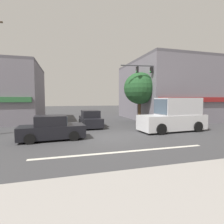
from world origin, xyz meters
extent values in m
plane|color=#3D3D3F|center=(0.00, 0.00, 0.00)|extent=(120.00, 120.00, 0.00)
cube|color=silver|center=(0.00, -3.50, 0.00)|extent=(9.00, 0.24, 0.01)
cube|color=#9E9993|center=(0.00, -8.50, 0.08)|extent=(40.00, 5.00, 0.16)
cube|color=slate|center=(10.96, 9.61, 3.64)|extent=(10.22, 11.79, 7.28)
cube|color=maroon|center=(10.96, 3.62, 2.60)|extent=(9.71, 0.24, 0.50)
cube|color=#57545B|center=(10.96, 9.61, 7.43)|extent=(10.22, 11.79, 0.30)
cylinder|color=#4C3823|center=(5.12, 5.97, 1.27)|extent=(0.32, 0.32, 2.54)
sphere|color=#235128|center=(5.12, 5.97, 3.82)|extent=(3.42, 3.42, 3.42)
cylinder|color=#47474C|center=(7.30, 4.11, 3.10)|extent=(0.18, 0.18, 6.20)
cylinder|color=#47474C|center=(4.92, 4.45, 5.95)|extent=(4.77, 0.80, 0.12)
cube|color=black|center=(5.64, 4.34, 5.55)|extent=(0.23, 0.27, 0.60)
sphere|color=black|center=(5.52, 4.36, 5.73)|extent=(0.12, 0.12, 0.12)
sphere|color=black|center=(5.52, 4.36, 5.55)|extent=(0.12, 0.12, 0.12)
sphere|color=green|center=(5.52, 4.36, 5.37)|extent=(0.12, 0.12, 0.12)
cube|color=black|center=(4.21, 4.55, 5.55)|extent=(0.23, 0.27, 0.60)
sphere|color=black|center=(4.09, 4.56, 5.73)|extent=(0.12, 0.12, 0.12)
sphere|color=black|center=(4.09, 4.56, 5.55)|extent=(0.12, 0.12, 0.12)
sphere|color=green|center=(4.09, 4.56, 5.37)|extent=(0.12, 0.12, 0.12)
cube|color=silver|center=(5.72, 0.84, 0.75)|extent=(5.71, 2.35, 1.20)
cube|color=silver|center=(6.26, 0.88, 2.05)|extent=(3.51, 2.11, 1.40)
cube|color=#475666|center=(4.55, 0.77, 2.05)|extent=(0.17, 1.75, 1.19)
cylinder|color=black|center=(4.05, -0.26, 0.42)|extent=(0.85, 0.29, 0.84)
cylinder|color=black|center=(3.92, 1.73, 0.42)|extent=(0.85, 0.29, 0.84)
cylinder|color=black|center=(7.51, -0.05, 0.42)|extent=(0.85, 0.29, 0.84)
cylinder|color=black|center=(7.39, 1.95, 0.42)|extent=(0.85, 0.29, 0.84)
cube|color=black|center=(-3.63, 0.28, 0.54)|extent=(4.21, 1.99, 0.80)
cube|color=black|center=(-3.73, 0.28, 1.26)|extent=(2.01, 1.69, 0.64)
cube|color=#475666|center=(-2.77, 0.35, 1.26)|extent=(0.16, 1.44, 0.54)
cylinder|color=black|center=(-2.43, 1.22, 0.32)|extent=(0.65, 0.23, 0.64)
cylinder|color=black|center=(-2.30, -0.47, 0.32)|extent=(0.65, 0.23, 0.64)
cylinder|color=black|center=(-4.96, 1.04, 0.32)|extent=(0.65, 0.23, 0.64)
cylinder|color=black|center=(-4.84, -0.66, 0.32)|extent=(0.65, 0.23, 0.64)
cube|color=black|center=(-0.45, 4.93, 0.54)|extent=(1.78, 4.13, 0.80)
cube|color=black|center=(-0.45, 4.83, 1.26)|extent=(1.60, 1.93, 0.64)
cube|color=#475666|center=(-0.47, 5.80, 1.26)|extent=(1.44, 0.09, 0.54)
cylinder|color=black|center=(-1.32, 6.18, 0.32)|extent=(0.19, 0.64, 0.64)
cylinder|color=black|center=(0.38, 6.21, 0.32)|extent=(0.19, 0.64, 0.64)
cylinder|color=black|center=(-1.27, 3.64, 0.32)|extent=(0.19, 0.64, 0.64)
cylinder|color=black|center=(0.43, 3.67, 0.32)|extent=(0.19, 0.64, 0.64)
camera|label=1|loc=(-2.93, -11.59, 2.62)|focal=28.00mm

